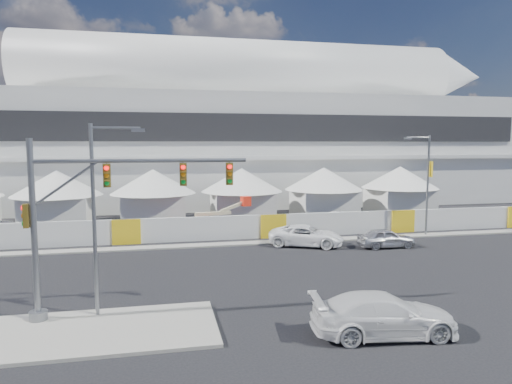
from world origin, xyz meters
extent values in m
plane|color=black|center=(0.00, 0.00, 0.00)|extent=(160.00, 160.00, 0.00)
cube|color=gray|center=(-6.00, -3.00, 0.07)|extent=(10.00, 5.00, 0.15)
cube|color=gray|center=(20.00, 12.50, 0.06)|extent=(80.00, 1.20, 0.12)
cube|color=silver|center=(8.00, 42.00, 7.00)|extent=(80.00, 24.00, 14.00)
cube|color=black|center=(8.00, 29.85, 9.80)|extent=(68.00, 0.30, 3.20)
cube|color=silver|center=(8.00, 29.60, 6.30)|extent=(72.00, 0.80, 0.50)
cylinder|color=silver|center=(8.00, 40.00, 17.78)|extent=(57.60, 8.40, 8.40)
cylinder|color=silver|center=(10.00, 40.00, 17.36)|extent=(51.60, 6.80, 6.80)
cylinder|color=silver|center=(12.00, 40.00, 16.94)|extent=(45.60, 5.20, 5.20)
cone|color=silver|center=(40.80, 40.00, 18.00)|extent=(8.00, 7.60, 7.60)
cube|color=silver|center=(-13.00, 24.00, 1.50)|extent=(6.00, 6.00, 3.00)
cone|color=silver|center=(-13.00, 24.00, 4.20)|extent=(8.40, 8.40, 2.40)
cube|color=silver|center=(-4.00, 24.00, 1.50)|extent=(6.00, 6.00, 3.00)
cone|color=silver|center=(-4.00, 24.00, 4.20)|extent=(8.40, 8.40, 2.40)
cube|color=silver|center=(5.00, 24.00, 1.50)|extent=(6.00, 6.00, 3.00)
cone|color=silver|center=(5.00, 24.00, 4.20)|extent=(8.40, 8.40, 2.40)
cube|color=silver|center=(14.00, 24.00, 1.50)|extent=(6.00, 6.00, 3.00)
cone|color=silver|center=(14.00, 24.00, 4.20)|extent=(8.40, 8.40, 2.40)
cube|color=silver|center=(23.00, 24.00, 1.50)|extent=(6.00, 6.00, 3.00)
cone|color=silver|center=(23.00, 24.00, 4.20)|extent=(8.40, 8.40, 2.40)
cube|color=silver|center=(6.00, 14.50, 1.00)|extent=(70.00, 0.25, 2.00)
imported|color=#B8B9BE|center=(13.62, 9.16, 0.74)|extent=(1.85, 4.40, 1.48)
imported|color=white|center=(7.80, 10.98, 0.80)|extent=(4.75, 6.34, 1.60)
imported|color=silver|center=(5.71, -5.67, 0.88)|extent=(3.14, 6.31, 1.76)
imported|color=white|center=(13.74, 17.69, 0.73)|extent=(2.55, 4.69, 1.47)
imported|color=black|center=(27.20, 18.11, 0.67)|extent=(2.39, 4.17, 1.34)
imported|color=#A7A6AB|center=(-16.22, 19.62, 0.69)|extent=(3.01, 5.06, 1.37)
cylinder|color=slate|center=(-8.74, -1.34, 4.18)|extent=(0.27, 0.27, 8.06)
cylinder|color=slate|center=(-8.74, -1.34, 0.35)|extent=(0.78, 0.78, 0.40)
cylinder|color=slate|center=(-4.02, -1.34, 7.20)|extent=(9.43, 0.18, 0.18)
cube|color=#594714|center=(-5.60, -1.34, 6.56)|extent=(0.32, 0.22, 1.05)
cube|color=#594714|center=(-2.24, -1.34, 6.56)|extent=(0.32, 0.22, 1.05)
cube|color=#594714|center=(-0.09, -1.34, 6.56)|extent=(0.32, 0.22, 1.05)
cube|color=#594714|center=(-9.02, -1.34, 4.85)|extent=(0.22, 0.32, 1.05)
cylinder|color=slate|center=(-6.24, -1.18, 4.51)|extent=(0.17, 0.17, 8.71)
cylinder|color=slate|center=(-5.18, -1.18, 8.67)|extent=(2.13, 0.12, 0.12)
cube|color=slate|center=(-4.21, -1.18, 8.57)|extent=(0.58, 0.24, 0.15)
cylinder|color=slate|center=(19.14, 12.50, 4.34)|extent=(0.17, 0.17, 8.67)
cylinder|color=slate|center=(18.08, 12.50, 8.48)|extent=(2.12, 0.12, 0.12)
cube|color=slate|center=(17.11, 12.50, 8.38)|extent=(0.58, 0.24, 0.14)
cube|color=yellow|center=(19.38, 12.50, 5.78)|extent=(0.03, 0.58, 1.35)
cube|color=red|center=(0.23, 17.42, 0.48)|extent=(3.36, 1.99, 0.96)
cube|color=beige|center=(1.28, 17.42, 1.75)|extent=(3.31, 0.96, 0.31)
cube|color=beige|center=(3.20, 17.42, 2.27)|extent=(2.57, 0.77, 1.06)
cube|color=red|center=(4.43, 17.42, 2.71)|extent=(0.93, 0.93, 0.87)
camera|label=1|loc=(-3.27, -22.51, 7.99)|focal=32.00mm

